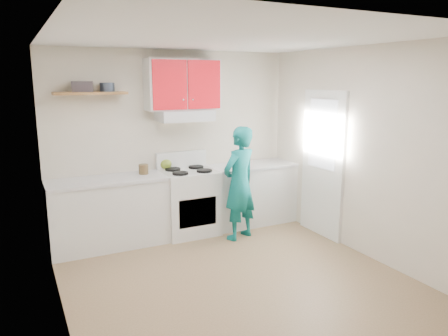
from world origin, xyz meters
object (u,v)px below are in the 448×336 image
stove (189,202)px  person (239,183)px  tin (107,87)px  crock (144,170)px  kettle (165,164)px

stove → person: person is taller
tin → person: bearing=-22.8°
stove → crock: (-0.62, 0.09, 0.52)m
crock → person: person is taller
person → crock: bearing=-47.1°
tin → kettle: (0.79, 0.09, -1.10)m
kettle → crock: 0.41m
tin → stove: bearing=-9.3°
crock → person: 1.33m
kettle → crock: kettle is taller
stove → crock: bearing=172.0°
tin → person: (1.59, -0.67, -1.31)m
tin → kettle: bearing=6.8°
tin → person: tin is taller
stove → person: 0.81m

